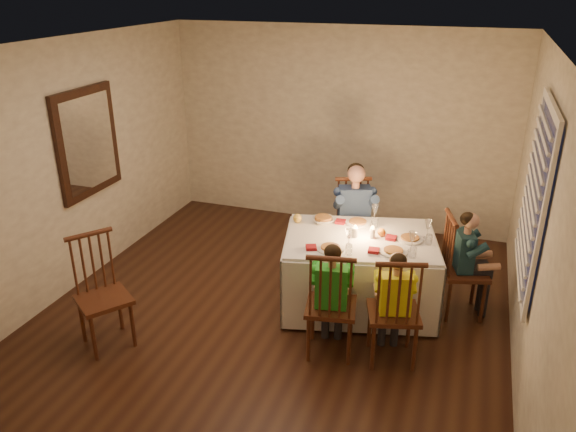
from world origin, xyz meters
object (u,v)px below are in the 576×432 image
(child_teal, at_px, (459,312))
(chair_near_left, at_px, (329,351))
(dining_table, at_px, (360,258))
(chair_end, at_px, (459,312))
(chair_adult, at_px, (352,268))
(serving_bowl, at_px, (323,220))
(chair_extra, at_px, (110,343))
(child_green, at_px, (329,351))
(child_yellow, at_px, (390,357))
(adult, at_px, (352,268))
(chair_near_right, at_px, (390,357))

(child_teal, bearing_deg, chair_near_left, 118.05)
(dining_table, height_order, chair_end, dining_table)
(chair_adult, bearing_deg, serving_bowl, -132.03)
(dining_table, xyz_separation_m, chair_adult, (-0.23, 0.77, -0.55))
(chair_adult, bearing_deg, child_teal, -44.90)
(chair_extra, relative_size, child_green, 0.98)
(child_yellow, bearing_deg, child_green, -7.66)
(child_teal, relative_size, serving_bowl, 4.92)
(adult, bearing_deg, child_teal, -44.90)
(adult, bearing_deg, chair_near_left, -104.89)
(chair_near_right, bearing_deg, chair_end, -135.17)
(chair_near_right, height_order, chair_extra, chair_extra)
(chair_extra, distance_m, child_yellow, 2.57)
(chair_end, xyz_separation_m, child_teal, (0.00, 0.00, 0.00))
(adult, relative_size, child_yellow, 1.20)
(chair_adult, height_order, child_yellow, chair_adult)
(chair_extra, distance_m, serving_bowl, 2.39)
(chair_adult, xyz_separation_m, child_teal, (1.24, -0.56, 0.00))
(dining_table, bearing_deg, child_yellow, -72.20)
(chair_extra, bearing_deg, child_teal, -26.23)
(chair_adult, xyz_separation_m, chair_near_right, (0.70, -1.53, 0.00))
(child_teal, bearing_deg, child_yellow, 134.62)
(chair_extra, xyz_separation_m, child_teal, (3.03, 1.60, 0.00))
(chair_end, bearing_deg, child_green, 118.05)
(chair_end, bearing_deg, chair_near_right, 134.62)
(chair_near_left, xyz_separation_m, chair_end, (1.07, 1.05, 0.00))
(chair_near_left, height_order, serving_bowl, serving_bowl)
(chair_near_right, xyz_separation_m, chair_end, (0.54, 0.97, 0.00))
(chair_near_right, xyz_separation_m, serving_bowl, (-0.91, 0.98, 0.80))
(dining_table, height_order, serving_bowl, serving_bowl)
(chair_near_right, height_order, child_teal, child_teal)
(chair_near_right, relative_size, serving_bowl, 4.77)
(chair_near_left, distance_m, child_green, 0.00)
(chair_near_left, distance_m, adult, 1.61)
(chair_adult, distance_m, chair_near_right, 1.68)
(chair_end, xyz_separation_m, chair_extra, (-3.03, -1.60, 0.00))
(chair_extra, bearing_deg, dining_table, -19.66)
(child_green, height_order, serving_bowl, serving_bowl)
(chair_adult, height_order, chair_end, same)
(chair_extra, distance_m, child_teal, 3.42)
(child_green, distance_m, serving_bowl, 1.38)
(chair_extra, xyz_separation_m, adult, (1.79, 2.15, 0.00))
(chair_adult, xyz_separation_m, adult, (0.00, 0.00, 0.00))
(chair_near_right, relative_size, adult, 0.84)
(chair_adult, distance_m, chair_near_left, 1.61)
(dining_table, distance_m, chair_near_right, 1.05)
(adult, height_order, child_teal, adult)
(dining_table, bearing_deg, child_teal, -1.62)
(dining_table, bearing_deg, serving_bowl, 140.33)
(chair_adult, relative_size, adult, 0.84)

